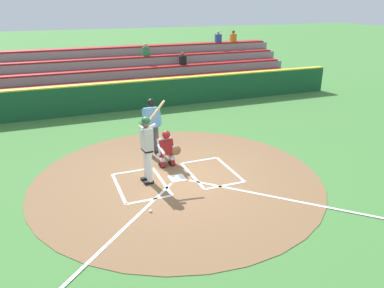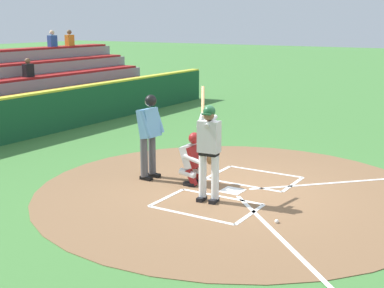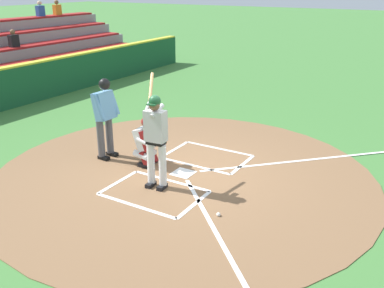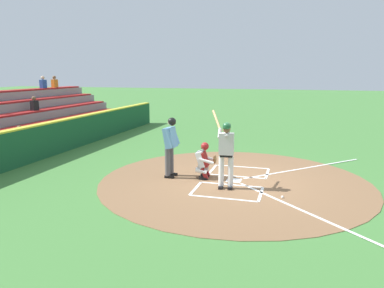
% 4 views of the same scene
% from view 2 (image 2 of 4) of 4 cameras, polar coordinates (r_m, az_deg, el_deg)
% --- Properties ---
extents(ground_plane, '(120.00, 120.00, 0.00)m').
position_cam_2_polar(ground_plane, '(11.05, 4.28, -5.01)').
color(ground_plane, '#427A38').
extents(dirt_circle, '(8.00, 8.00, 0.01)m').
position_cam_2_polar(dirt_circle, '(11.05, 4.28, -4.98)').
color(dirt_circle, brown).
rests_on(dirt_circle, ground).
extents(home_plate_and_chalk, '(7.93, 4.91, 0.01)m').
position_cam_2_polar(home_plate_and_chalk, '(10.70, 8.50, -5.66)').
color(home_plate_and_chalk, white).
rests_on(home_plate_and_chalk, dirt_circle).
extents(batter, '(0.90, 0.78, 2.13)m').
position_cam_2_polar(batter, '(10.13, 1.78, -0.19)').
color(batter, white).
rests_on(batter, ground).
extents(catcher, '(0.62, 0.61, 1.13)m').
position_cam_2_polar(catcher, '(11.32, 0.19, -1.43)').
color(catcher, black).
rests_on(catcher, ground).
extents(plate_umpire, '(0.59, 0.43, 1.86)m').
position_cam_2_polar(plate_umpire, '(11.64, -4.54, 1.40)').
color(plate_umpire, '#4C4C51').
rests_on(plate_umpire, ground).
extents(baseball, '(0.07, 0.07, 0.07)m').
position_cam_2_polar(baseball, '(9.45, 8.94, -8.09)').
color(baseball, white).
rests_on(baseball, ground).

